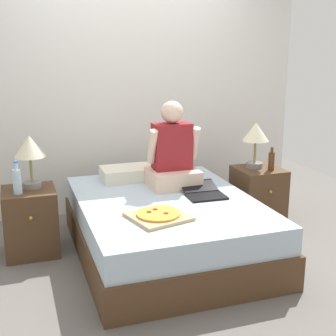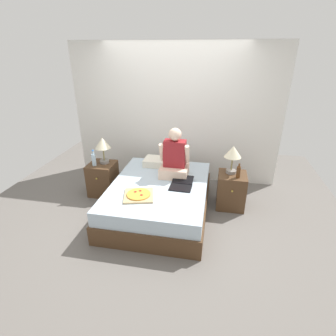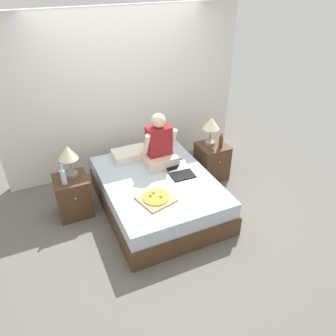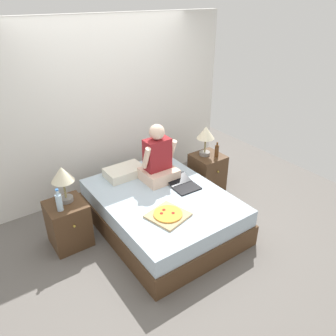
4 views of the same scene
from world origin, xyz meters
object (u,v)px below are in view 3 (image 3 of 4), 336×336
(nightstand_left, at_px, (73,196))
(pizza_box, at_px, (156,198))
(bed, at_px, (158,193))
(lamp_on_right_nightstand, at_px, (211,125))
(lamp_on_left_nightstand, at_px, (68,155))
(person_seated, at_px, (159,146))
(nightstand_right, at_px, (212,161))
(laptop, at_px, (181,172))
(water_bottle, at_px, (63,176))
(beer_bottle, at_px, (221,142))

(nightstand_left, distance_m, pizza_box, 1.22)
(bed, xyz_separation_m, lamp_on_right_nightstand, (1.07, 0.43, 0.66))
(lamp_on_left_nightstand, bearing_deg, person_seated, -3.93)
(nightstand_right, bearing_deg, nightstand_left, 180.00)
(nightstand_right, height_order, pizza_box, nightstand_right)
(nightstand_left, relative_size, lamp_on_right_nightstand, 1.27)
(laptop, bearing_deg, bed, 177.94)
(lamp_on_right_nightstand, bearing_deg, nightstand_right, -59.07)
(pizza_box, bearing_deg, nightstand_left, 138.63)
(nightstand_left, relative_size, pizza_box, 1.17)
(water_bottle, distance_m, pizza_box, 1.22)
(lamp_on_right_nightstand, distance_m, beer_bottle, 0.29)
(bed, distance_m, laptop, 0.44)
(pizza_box, bearing_deg, nightstand_right, 31.46)
(pizza_box, bearing_deg, bed, 64.49)
(nightstand_right, xyz_separation_m, person_seated, (-0.92, -0.03, 0.49))
(nightstand_right, bearing_deg, pizza_box, -148.54)
(lamp_on_right_nightstand, bearing_deg, laptop, -148.77)
(lamp_on_left_nightstand, relative_size, person_seated, 0.58)
(beer_bottle, bearing_deg, lamp_on_right_nightstand, 123.69)
(lamp_on_right_nightstand, bearing_deg, beer_bottle, -56.31)
(bed, height_order, laptop, laptop)
(nightstand_left, xyz_separation_m, pizza_box, (0.90, -0.79, 0.23))
(bed, bearing_deg, beer_bottle, 13.39)
(nightstand_right, xyz_separation_m, laptop, (-0.76, -0.39, 0.23))
(water_bottle, distance_m, laptop, 1.56)
(nightstand_right, relative_size, pizza_box, 1.17)
(nightstand_left, bearing_deg, pizza_box, -41.37)
(person_seated, bearing_deg, nightstand_right, 2.17)
(lamp_on_left_nightstand, height_order, laptop, lamp_on_left_nightstand)
(nightstand_left, xyz_separation_m, beer_bottle, (2.27, -0.10, 0.38))
(nightstand_left, relative_size, nightstand_right, 1.00)
(person_seated, bearing_deg, beer_bottle, -3.76)
(lamp_on_left_nightstand, bearing_deg, water_bottle, -130.60)
(beer_bottle, bearing_deg, lamp_on_left_nightstand, 176.14)
(nightstand_right, bearing_deg, person_seated, -177.83)
(lamp_on_right_nightstand, xyz_separation_m, laptop, (-0.73, -0.44, -0.39))
(laptop, bearing_deg, water_bottle, 168.82)
(bed, xyz_separation_m, nightstand_right, (1.10, 0.38, 0.04))
(lamp_on_left_nightstand, distance_m, person_seated, 1.24)
(bed, relative_size, lamp_on_left_nightstand, 4.29)
(person_seated, relative_size, pizza_box, 1.60)
(lamp_on_left_nightstand, xyz_separation_m, beer_bottle, (2.23, -0.15, -0.23))
(beer_bottle, height_order, pizza_box, beer_bottle)
(bed, relative_size, lamp_on_right_nightstand, 4.29)
(water_bottle, height_order, lamp_on_right_nightstand, lamp_on_right_nightstand)
(nightstand_left, height_order, lamp_on_right_nightstand, lamp_on_right_nightstand)
(bed, distance_m, beer_bottle, 1.27)
(nightstand_right, distance_m, person_seated, 1.05)
(lamp_on_right_nightstand, distance_m, person_seated, 0.90)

